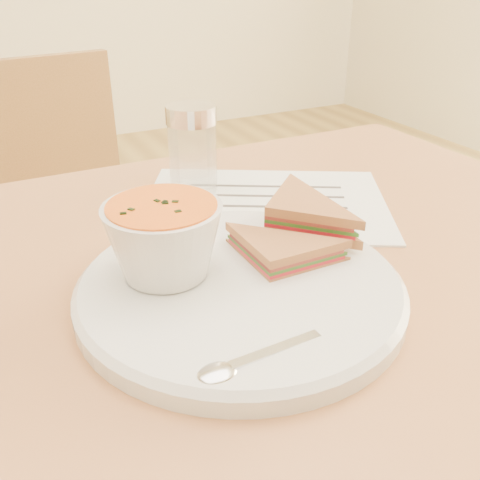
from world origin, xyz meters
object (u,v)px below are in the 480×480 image
chair_far (78,265)px  plate (240,289)px  soup_bowl (164,244)px  condiment_shaker (193,150)px

chair_far → plate: 0.78m
chair_far → soup_bowl: size_ratio=7.72×
plate → condiment_shaker: (0.06, 0.26, 0.05)m
chair_far → condiment_shaker: condiment_shaker is taller
condiment_shaker → chair_far: bearing=104.0°
chair_far → soup_bowl: 0.77m
plate → soup_bowl: bearing=146.7°
chair_far → plate: (0.05, -0.71, 0.33)m
plate → chair_far: bearing=93.9°
chair_far → soup_bowl: (-0.01, -0.67, 0.38)m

